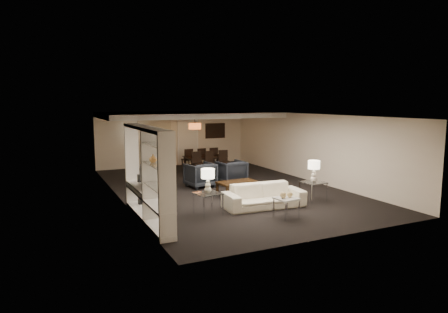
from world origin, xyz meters
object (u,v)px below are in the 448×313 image
Objects in this scene: side_table_left at (208,204)px; chair_nm at (212,162)px; chair_fr at (212,157)px; marble_table at (286,208)px; floor_speaker at (140,192)px; television at (143,175)px; chair_nl at (198,163)px; vase_amber at (153,158)px; side_table_right at (313,191)px; table_lamp_left at (208,181)px; vase_blue at (161,185)px; armchair_right at (231,172)px; pendant_light at (195,126)px; chair_fm at (200,158)px; dining_table at (206,163)px; sofa at (264,196)px; chair_nr at (225,161)px; chair_fl at (187,159)px; armchair_left at (200,175)px; table_lamp_right at (314,171)px; floor_lamp at (132,150)px; coffee_table at (238,188)px.

side_table_left is 0.68× the size of chair_nm.
chair_nm is 1.43m from chair_fr.
marble_table is 4.01m from floor_speaker.
television reaches higher than chair_nl.
television is 1.29m from vase_amber.
table_lamp_left is (-3.40, 0.00, 0.61)m from side_table_right.
side_table_left is at bearing 35.79° from vase_blue.
floor_speaker is at bearing 23.62° from armchair_right.
armchair_right is 5.93m from vase_blue.
pendant_light is 0.46× the size of television.
chair_nl reaches higher than side_table_right.
table_lamp_left reaches higher than chair_fm.
chair_fm reaches higher than side_table_right.
vase_amber is 0.11× the size of dining_table.
floor_speaker is at bearing -124.71° from chair_nl.
television is at bearing 51.23° from chair_fm.
chair_nl is 1.43m from chair_fm.
pendant_light is 0.23× the size of sofa.
marble_table is at bearing -147.09° from side_table_right.
chair_nr reaches higher than marble_table.
side_table_left is 0.61m from table_lamp_left.
chair_fl is (3.40, 5.56, -0.03)m from floor_speaker.
marble_table is 0.57× the size of chair_nl.
vase_blue is at bearing -116.17° from pendant_light.
vase_amber reaches higher than vase_blue.
dining_table is (4.11, 6.77, -1.35)m from vase_amber.
vase_blue is 0.19× the size of chair_fl.
pendant_light is at bearing 63.83° from vase_blue.
chair_fm is (0.84, 6.92, 0.12)m from sofa.
side_table_right is 5.04m from television.
marble_table is at bearing 78.55° from armchair_right.
marble_table is (-0.60, -4.40, -0.16)m from armchair_right.
television is (-3.58, -5.56, -0.85)m from pendant_light.
armchair_left is 1.49× the size of side_table_right.
television is 1.16× the size of floor_speaker.
chair_nr is at bearing 127.32° from chair_fl.
vase_amber is 7.81m from chair_nr.
floor_lamp is (-3.67, 7.81, -0.02)m from table_lamp_right.
sofa is 2.49× the size of chair_fl.
table_lamp_right is 6.94m from chair_fr.
television is 5.94× the size of vase_amber.
armchair_right is 3.64m from chair_fl.
chair_nl and chair_fl have the same top height.
dining_table is (1.44, 2.97, -0.12)m from armchair_left.
chair_nr is (1.44, 6.72, 0.20)m from marble_table.
armchair_left is 3.48m from side_table_left.
coffee_table is 1.37× the size of chair_nm.
chair_fm reaches higher than armchair_left.
floor_speaker is at bearing 137.02° from side_table_left.
chair_fr is (4.68, 6.27, -0.62)m from television.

